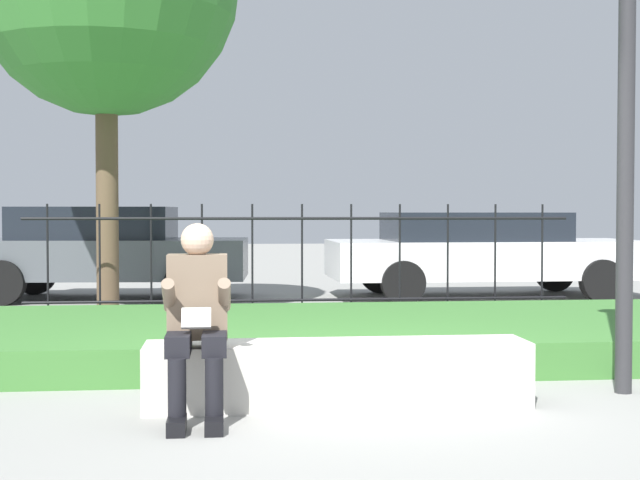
% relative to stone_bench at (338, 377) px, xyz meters
% --- Properties ---
extents(ground_plane, '(60.00, 60.00, 0.00)m').
position_rel_stone_bench_xyz_m(ground_plane, '(0.13, 0.00, -0.19)').
color(ground_plane, gray).
extents(stone_bench, '(2.57, 0.47, 0.43)m').
position_rel_stone_bench_xyz_m(stone_bench, '(0.00, 0.00, 0.00)').
color(stone_bench, beige).
rests_on(stone_bench, ground_plane).
extents(person_seated_reader, '(0.42, 0.73, 1.23)m').
position_rel_stone_bench_xyz_m(person_seated_reader, '(-0.93, -0.27, 0.48)').
color(person_seated_reader, black).
rests_on(person_seated_reader, ground_plane).
extents(grass_berm, '(8.33, 3.21, 0.29)m').
position_rel_stone_bench_xyz_m(grass_berm, '(0.13, 2.31, -0.04)').
color(grass_berm, '#3D7533').
rests_on(grass_berm, ground_plane).
extents(iron_fence, '(6.33, 0.03, 1.39)m').
position_rel_stone_bench_xyz_m(iron_fence, '(0.13, 4.36, 0.54)').
color(iron_fence, black).
rests_on(iron_fence, ground_plane).
extents(car_parked_right, '(4.71, 2.04, 1.29)m').
position_rel_stone_bench_xyz_m(car_parked_right, '(3.11, 7.26, 0.51)').
color(car_parked_right, silver).
rests_on(car_parked_right, ground_plane).
extents(car_parked_left, '(4.24, 2.03, 1.38)m').
position_rel_stone_bench_xyz_m(car_parked_left, '(-2.57, 7.59, 0.54)').
color(car_parked_left, '#4C5156').
rests_on(car_parked_left, ground_plane).
extents(street_lamp, '(0.28, 0.28, 3.57)m').
position_rel_stone_bench_xyz_m(street_lamp, '(2.10, 0.21, 2.03)').
color(street_lamp, '#2D2D30').
rests_on(street_lamp, ground_plane).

